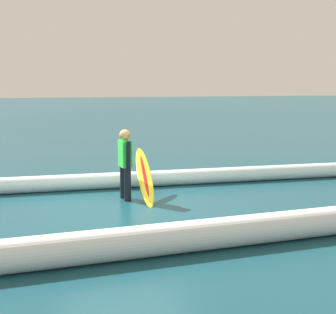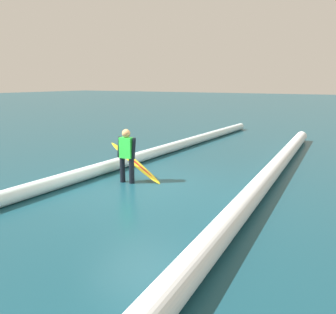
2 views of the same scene
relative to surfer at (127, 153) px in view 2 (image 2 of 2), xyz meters
name	(u,v)px [view 2 (image 2 of 2)]	position (x,y,z in m)	size (l,w,h in m)	color
ground_plane	(143,187)	(0.13, 0.58, -0.79)	(142.96, 142.96, 0.00)	#154451
surfer	(127,153)	(0.00, 0.00, 0.00)	(0.24, 0.57, 1.42)	black
surfboard	(135,162)	(-0.40, -0.04, -0.34)	(0.45, 1.77, 0.95)	yellow
wave_crest_foreground	(77,176)	(0.68, -1.14, -0.62)	(0.35, 0.35, 24.11)	white
wave_crest_midground	(241,209)	(0.84, 3.38, -0.57)	(0.44, 0.44, 19.97)	white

